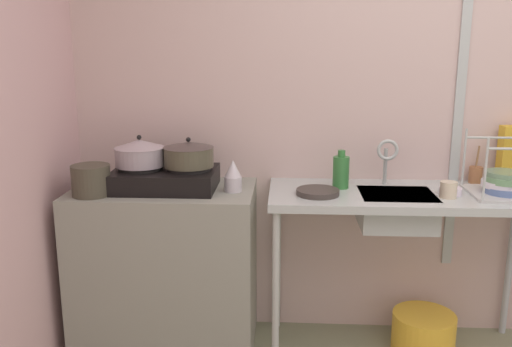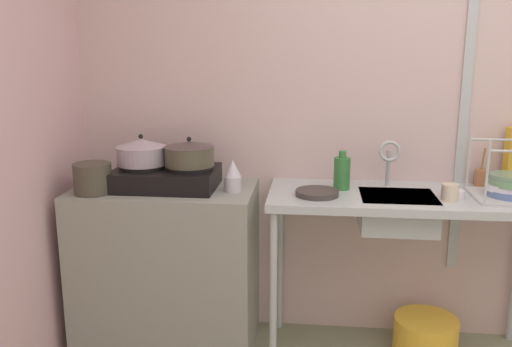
# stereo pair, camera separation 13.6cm
# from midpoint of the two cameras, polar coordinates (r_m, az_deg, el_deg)

# --- Properties ---
(wall_back) EXTENTS (4.87, 0.10, 2.67)m
(wall_back) POSITION_cam_midpoint_polar(r_m,az_deg,el_deg) (3.12, 21.50, 7.52)
(wall_back) COLOR beige
(wall_back) RESTS_ON ground
(wall_metal_strip) EXTENTS (0.05, 0.01, 2.14)m
(wall_metal_strip) POSITION_cam_midpoint_polar(r_m,az_deg,el_deg) (3.06, 22.39, 9.87)
(wall_metal_strip) COLOR #B1BAB9
(counter_concrete) EXTENTS (0.93, 0.54, 0.88)m
(counter_concrete) POSITION_cam_midpoint_polar(r_m,az_deg,el_deg) (3.00, -7.90, -9.59)
(counter_concrete) COLOR gray
(counter_concrete) RESTS_ON ground
(counter_sink) EXTENTS (1.36, 0.54, 0.88)m
(counter_sink) POSITION_cam_midpoint_polar(r_m,az_deg,el_deg) (2.84, 16.68, -3.57)
(counter_sink) COLOR #B1BAB9
(counter_sink) RESTS_ON ground
(stove) EXTENTS (0.52, 0.37, 0.12)m
(stove) POSITION_cam_midpoint_polar(r_m,az_deg,el_deg) (2.84, -7.96, -0.37)
(stove) COLOR black
(stove) RESTS_ON counter_concrete
(pot_on_left_burner) EXTENTS (0.26, 0.26, 0.16)m
(pot_on_left_burner) POSITION_cam_midpoint_polar(r_m,az_deg,el_deg) (2.85, -10.48, 2.26)
(pot_on_left_burner) COLOR #A0949D
(pot_on_left_burner) RESTS_ON stove
(pot_on_right_burner) EXTENTS (0.26, 0.26, 0.15)m
(pot_on_right_burner) POSITION_cam_midpoint_polar(r_m,az_deg,el_deg) (2.79, -5.55, 2.09)
(pot_on_right_burner) COLOR #4A4635
(pot_on_right_burner) RESTS_ON stove
(pot_beside_stove) EXTENTS (0.19, 0.19, 0.15)m
(pot_beside_stove) POSITION_cam_midpoint_polar(r_m,az_deg,el_deg) (2.80, -15.29, -0.50)
(pot_beside_stove) COLOR #433F32
(pot_beside_stove) RESTS_ON counter_concrete
(percolator) EXTENTS (0.09, 0.09, 0.16)m
(percolator) POSITION_cam_midpoint_polar(r_m,az_deg,el_deg) (2.74, -1.00, -0.27)
(percolator) COLOR silver
(percolator) RESTS_ON counter_concrete
(sink_basin) EXTENTS (0.36, 0.31, 0.17)m
(sink_basin) POSITION_cam_midpoint_polar(r_m,az_deg,el_deg) (2.81, 15.82, -3.88)
(sink_basin) COLOR #B1BAB9
(sink_basin) RESTS_ON counter_sink
(faucet) EXTENTS (0.11, 0.07, 0.25)m
(faucet) POSITION_cam_midpoint_polar(r_m,az_deg,el_deg) (2.89, 15.01, 1.80)
(faucet) COLOR #B1BAB9
(faucet) RESTS_ON counter_sink
(frying_pan) EXTENTS (0.21, 0.21, 0.03)m
(frying_pan) POSITION_cam_midpoint_polar(r_m,az_deg,el_deg) (2.70, 7.81, -2.01)
(frying_pan) COLOR #3B3430
(frying_pan) RESTS_ON counter_sink
(dish_rack) EXTENTS (0.32, 0.33, 0.30)m
(dish_rack) POSITION_cam_midpoint_polar(r_m,az_deg,el_deg) (2.91, 26.03, -1.27)
(dish_rack) COLOR #B2BBB8
(dish_rack) RESTS_ON counter_sink
(cup_by_rack) EXTENTS (0.08, 0.08, 0.08)m
(cup_by_rack) POSITION_cam_midpoint_polar(r_m,az_deg,el_deg) (2.77, 20.86, -1.84)
(cup_by_rack) COLOR beige
(cup_by_rack) RESTS_ON counter_sink
(small_bowl_on_drainboard) EXTENTS (0.11, 0.11, 0.04)m
(small_bowl_on_drainboard) POSITION_cam_midpoint_polar(r_m,az_deg,el_deg) (2.83, 21.07, -1.97)
(small_bowl_on_drainboard) COLOR white
(small_bowl_on_drainboard) RESTS_ON counter_sink
(bottle_by_sink) EXTENTS (0.08, 0.08, 0.20)m
(bottle_by_sink) POSITION_cam_midpoint_polar(r_m,az_deg,el_deg) (2.82, 10.29, 0.08)
(bottle_by_sink) COLOR #317537
(bottle_by_sink) RESTS_ON counter_sink
(utensil_jar) EXTENTS (0.07, 0.07, 0.20)m
(utensil_jar) POSITION_cam_midpoint_polar(r_m,az_deg,el_deg) (3.11, 23.53, -0.34)
(utensil_jar) COLOR #A1663F
(utensil_jar) RESTS_ON counter_sink
(bucket_on_floor) EXTENTS (0.33, 0.33, 0.21)m
(bucket_on_floor) POSITION_cam_midpoint_polar(r_m,az_deg,el_deg) (3.15, 18.43, -15.79)
(bucket_on_floor) COLOR yellow
(bucket_on_floor) RESTS_ON ground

